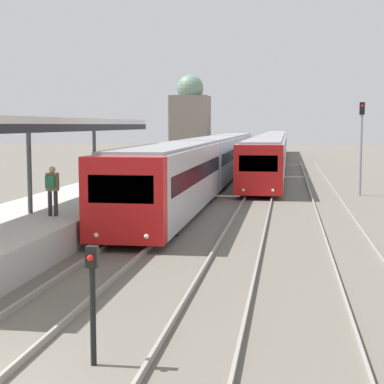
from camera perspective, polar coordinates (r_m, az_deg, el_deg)
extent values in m
cube|color=beige|center=(22.61, -14.37, 6.13)|extent=(4.00, 18.71, 0.20)
cube|color=black|center=(21.93, -9.60, 5.66)|extent=(0.08, 18.71, 0.24)
cylinder|color=#47474C|center=(22.66, -14.26, 2.00)|extent=(0.16, 0.16, 3.07)
cylinder|color=#47474C|center=(29.69, -8.67, 3.02)|extent=(0.16, 0.16, 3.07)
cylinder|color=#2D2D33|center=(21.95, -12.51, -0.99)|extent=(0.14, 0.14, 0.85)
cylinder|color=#2D2D33|center=(21.88, -12.02, -1.00)|extent=(0.14, 0.14, 0.85)
cube|color=olive|center=(21.84, -12.30, 0.89)|extent=(0.40, 0.22, 0.60)
sphere|color=tan|center=(21.81, -12.33, 1.95)|extent=(0.22, 0.22, 0.22)
cube|color=#236B47|center=(21.65, -12.49, 0.90)|extent=(0.30, 0.18, 0.40)
cube|color=red|center=(20.26, -6.10, -0.74)|extent=(2.68, 0.70, 2.75)
cube|color=black|center=(19.90, -6.35, 0.25)|extent=(2.09, 0.04, 0.88)
sphere|color=#EFEACC|center=(20.31, -8.51, -3.82)|extent=(0.16, 0.16, 0.16)
sphere|color=#EFEACC|center=(19.90, -4.07, -3.97)|extent=(0.16, 0.16, 0.16)
cube|color=#B7B7BC|center=(28.30, -1.88, 1.20)|extent=(2.68, 15.85, 2.75)
cube|color=gray|center=(28.22, -1.89, 4.10)|extent=(2.35, 15.54, 0.12)
cube|color=black|center=(28.28, -1.88, 1.81)|extent=(2.70, 14.59, 0.71)
cylinder|color=black|center=(23.72, -6.83, -2.92)|extent=(0.12, 0.70, 0.70)
cylinder|color=black|center=(23.22, -1.40, -3.07)|extent=(0.12, 0.70, 0.70)
cylinder|color=black|center=(33.68, -2.20, -0.24)|extent=(0.12, 0.70, 0.70)
cylinder|color=black|center=(33.33, 1.65, -0.30)|extent=(0.12, 0.70, 0.70)
cube|color=#B7B7BC|center=(44.30, 1.90, 2.94)|extent=(2.68, 15.85, 2.75)
cube|color=gray|center=(44.25, 1.91, 4.79)|extent=(2.35, 15.54, 0.12)
cube|color=black|center=(44.29, 1.90, 3.33)|extent=(2.70, 14.59, 0.71)
cylinder|color=black|center=(39.46, -0.61, 0.68)|extent=(0.12, 0.70, 0.70)
cylinder|color=black|center=(39.17, 2.68, 0.63)|extent=(0.12, 0.70, 0.70)
cylinder|color=black|center=(49.63, 1.27, 1.77)|extent=(0.12, 0.70, 0.70)
cylinder|color=black|center=(49.39, 3.89, 1.74)|extent=(0.12, 0.70, 0.70)
cube|color=#B7B7BC|center=(60.41, 3.67, 3.75)|extent=(2.68, 15.85, 2.75)
cube|color=gray|center=(60.37, 3.68, 5.10)|extent=(2.35, 15.54, 0.12)
cube|color=black|center=(60.40, 3.68, 4.03)|extent=(2.70, 14.59, 0.71)
cylinder|color=black|center=(55.47, 2.04, 2.22)|extent=(0.12, 0.70, 0.70)
cylinder|color=black|center=(55.26, 4.39, 2.19)|extent=(0.12, 0.70, 0.70)
cylinder|color=black|center=(65.70, 3.06, 2.80)|extent=(0.12, 0.70, 0.70)
cylinder|color=black|center=(65.53, 5.04, 2.78)|extent=(0.12, 0.70, 0.70)
cube|color=red|center=(34.22, 5.93, 1.95)|extent=(2.61, 0.70, 2.68)
cube|color=black|center=(33.87, 5.91, 2.54)|extent=(2.04, 0.04, 0.86)
sphere|color=#EFEACC|center=(34.02, 4.57, 0.18)|extent=(0.16, 0.16, 0.16)
sphere|color=#EFEACC|center=(33.95, 7.21, 0.14)|extent=(0.16, 0.16, 0.16)
cube|color=#A8ADB7|center=(42.23, 6.43, 2.71)|extent=(2.61, 15.37, 2.68)
cube|color=gray|center=(42.18, 6.45, 4.60)|extent=(2.30, 15.06, 0.12)
cube|color=black|center=(42.22, 6.43, 3.11)|extent=(2.63, 14.14, 0.70)
cylinder|color=black|center=(37.41, 4.42, 0.37)|extent=(0.12, 0.70, 0.70)
cylinder|color=black|center=(37.32, 7.82, 0.32)|extent=(0.12, 0.70, 0.70)
cylinder|color=black|center=(47.35, 5.29, 1.54)|extent=(0.12, 0.70, 0.70)
cylinder|color=black|center=(47.28, 7.98, 1.50)|extent=(0.12, 0.70, 0.70)
cube|color=#A8ADB7|center=(57.93, 7.00, 3.58)|extent=(2.61, 15.37, 2.68)
cube|color=gray|center=(57.89, 7.02, 4.97)|extent=(2.30, 15.06, 0.12)
cube|color=black|center=(57.92, 7.00, 3.87)|extent=(2.63, 14.14, 0.70)
cylinder|color=black|center=(53.05, 5.64, 2.02)|extent=(0.12, 0.70, 0.70)
cylinder|color=black|center=(52.99, 8.04, 1.98)|extent=(0.12, 0.70, 0.70)
cylinder|color=black|center=(63.01, 6.10, 2.64)|extent=(0.12, 0.70, 0.70)
cylinder|color=black|center=(62.96, 8.12, 2.61)|extent=(0.12, 0.70, 0.70)
cube|color=#A8ADB7|center=(73.63, 7.33, 4.09)|extent=(2.61, 15.37, 2.68)
cube|color=gray|center=(73.60, 7.34, 5.17)|extent=(2.30, 15.06, 0.12)
cube|color=black|center=(73.62, 7.33, 4.31)|extent=(2.63, 14.14, 0.70)
cylinder|color=black|center=(68.73, 6.30, 2.91)|extent=(0.12, 0.70, 0.70)
cylinder|color=black|center=(68.68, 8.15, 2.89)|extent=(0.12, 0.70, 0.70)
cylinder|color=black|center=(78.70, 6.59, 3.30)|extent=(0.12, 0.70, 0.70)
cylinder|color=black|center=(78.66, 8.20, 3.27)|extent=(0.12, 0.70, 0.70)
cube|color=#A8ADB7|center=(89.34, 7.54, 4.41)|extent=(2.61, 15.37, 2.68)
cube|color=gray|center=(89.32, 7.56, 5.31)|extent=(2.30, 15.06, 0.12)
cube|color=black|center=(89.34, 7.55, 4.60)|extent=(2.63, 14.14, 0.70)
cylinder|color=black|center=(84.42, 6.72, 3.48)|extent=(0.12, 0.70, 0.70)
cylinder|color=black|center=(84.38, 8.23, 3.46)|extent=(0.12, 0.70, 0.70)
cylinder|color=black|center=(94.40, 6.91, 3.74)|extent=(0.12, 0.70, 0.70)
cylinder|color=black|center=(94.36, 8.26, 3.72)|extent=(0.12, 0.70, 0.70)
cylinder|color=black|center=(10.97, -8.79, -10.90)|extent=(0.10, 0.10, 1.67)
cube|color=black|center=(10.72, -8.88, -5.72)|extent=(0.20, 0.14, 0.36)
sphere|color=red|center=(10.64, -9.03, -5.81)|extent=(0.11, 0.11, 0.11)
cylinder|color=gray|center=(37.46, 14.79, 3.70)|extent=(0.14, 0.14, 5.27)
cube|color=black|center=(37.45, 14.88, 7.19)|extent=(0.28, 0.20, 0.70)
sphere|color=red|center=(37.33, 14.91, 7.41)|extent=(0.14, 0.14, 0.14)
cube|color=slate|center=(68.88, -0.17, 5.61)|extent=(4.00, 4.00, 7.07)
sphere|color=slate|center=(68.98, -0.17, 9.20)|extent=(2.85, 2.85, 2.85)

